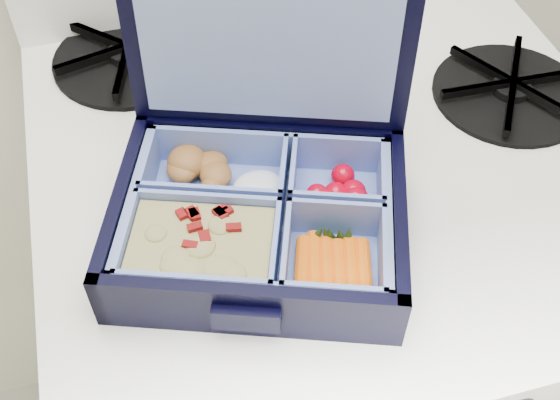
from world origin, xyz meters
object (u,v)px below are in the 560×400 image
object	(u,v)px
stove	(314,355)
burner_grate	(512,87)
fork	(296,104)
bento_box	(259,220)

from	to	relation	value
stove	burner_grate	bearing A→B (deg)	4.21
fork	bento_box	bearing A→B (deg)	-90.23
bento_box	burner_grate	world-z (taller)	bento_box
stove	bento_box	distance (m)	0.48
bento_box	burner_grate	bearing A→B (deg)	41.38
fork	burner_grate	bearing A→B (deg)	15.16
stove	burner_grate	xyz separation A→B (m)	(0.20, 0.01, 0.44)
stove	bento_box	bearing A→B (deg)	-133.67
stove	burner_grate	distance (m)	0.49
stove	bento_box	world-z (taller)	bento_box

